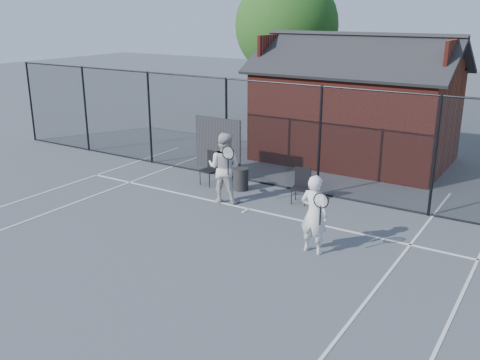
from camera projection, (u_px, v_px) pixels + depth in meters
The scene contains 10 objects.
ground at pixel (174, 252), 11.25m from camera, with size 80.00×80.00×0.00m, color #4F545B.
court_lines at pixel (131, 277), 10.18m from camera, with size 11.02×18.00×0.01m.
fence at pixel (277, 137), 14.99m from camera, with size 22.04×3.00×3.00m.
clubhouse at pixel (356, 112), 17.75m from camera, with size 6.50×4.36×4.19m.
tree_left at pixel (287, 26), 23.13m from camera, with size 4.48×4.48×6.44m.
player_front at pixel (314, 214), 11.00m from camera, with size 0.77×0.58×1.69m.
player_back at pixel (224, 167), 13.95m from camera, with size 1.06×0.86×1.86m.
chair_left at pixel (209, 169), 15.43m from camera, with size 0.45×0.47×0.95m, color black.
chair_right at pixel (300, 187), 13.95m from camera, with size 0.44×0.45×0.91m, color black.
waste_bin at pixel (241, 179), 15.04m from camera, with size 0.43×0.43×0.63m, color black.
Camera 1 is at (6.65, -7.93, 4.87)m, focal length 40.00 mm.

